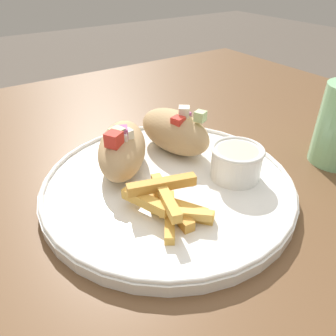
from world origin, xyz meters
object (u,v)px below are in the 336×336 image
at_px(pita_sandwich_far, 175,131).
at_px(sauce_ramekin, 236,161).
at_px(plate, 168,184).
at_px(fries_pile, 170,204).
at_px(pita_sandwich_near, 122,148).

height_order(pita_sandwich_far, sauce_ramekin, pita_sandwich_far).
relative_size(plate, sauce_ramekin, 4.75).
bearing_deg(plate, fries_pile, -32.37).
bearing_deg(plate, pita_sandwich_near, -153.26).
distance_m(fries_pile, sauce_ramekin, 0.11).
bearing_deg(fries_pile, plate, 147.63).
xyz_separation_m(pita_sandwich_far, fries_pile, (0.11, -0.09, -0.02)).
relative_size(plate, pita_sandwich_far, 2.44).
bearing_deg(pita_sandwich_near, plate, 59.49).
xyz_separation_m(pita_sandwich_near, sauce_ramekin, (0.10, 0.11, -0.01)).
relative_size(fries_pile, sauce_ramekin, 1.34).
bearing_deg(pita_sandwich_far, fries_pile, -46.01).
height_order(pita_sandwich_near, pita_sandwich_far, pita_sandwich_far).
distance_m(plate, fries_pile, 0.06).
distance_m(plate, sauce_ramekin, 0.09).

